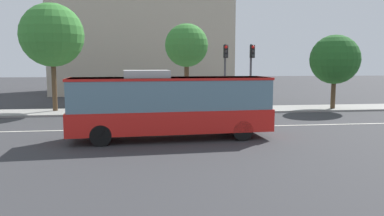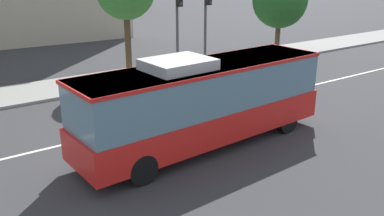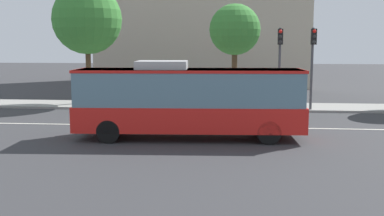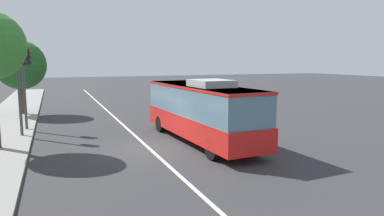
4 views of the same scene
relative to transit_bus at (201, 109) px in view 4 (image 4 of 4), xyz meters
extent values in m
plane|color=#333335|center=(-0.37, 3.03, -1.81)|extent=(160.00, 160.00, 0.00)
cube|color=silver|center=(-0.37, 3.03, -1.80)|extent=(76.00, 0.16, 0.01)
cube|color=red|center=(0.02, 0.00, -0.83)|extent=(10.12, 3.05, 1.10)
cube|color=slate|center=(0.02, 0.00, 0.50)|extent=(9.92, 2.96, 1.58)
cube|color=red|center=(0.02, 0.00, 1.23)|extent=(10.02, 3.02, 0.12)
cube|color=#B2B2B2|center=(-1.17, -0.07, 1.47)|extent=(2.30, 1.92, 0.36)
cylinder|color=black|center=(3.36, 1.29, -1.31)|extent=(1.02, 0.35, 1.00)
cylinder|color=black|center=(3.48, -0.91, -1.31)|extent=(1.02, 0.35, 1.00)
cylinder|color=black|center=(-3.43, 0.91, -1.31)|extent=(1.02, 0.35, 1.00)
cylinder|color=black|center=(-3.31, -1.29, -1.31)|extent=(1.02, 0.35, 1.00)
cylinder|color=#47474C|center=(6.74, 9.06, 0.79)|extent=(0.16, 0.16, 5.20)
cube|color=black|center=(6.76, 8.78, 2.84)|extent=(0.33, 0.29, 0.96)
sphere|color=red|center=(6.76, 8.63, 3.16)|extent=(0.22, 0.22, 0.22)
sphere|color=#2D2D2D|center=(6.76, 8.63, 2.84)|extent=(0.22, 0.22, 0.22)
sphere|color=#2D2D2D|center=(6.76, 8.63, 2.52)|extent=(0.22, 0.22, 0.22)
cylinder|color=#47474C|center=(4.78, 9.19, 0.79)|extent=(0.16, 0.16, 5.20)
cube|color=black|center=(4.76, 8.91, 2.84)|extent=(0.33, 0.30, 0.96)
sphere|color=red|center=(4.75, 8.76, 3.16)|extent=(0.22, 0.22, 0.22)
sphere|color=#2D2D2D|center=(4.75, 8.76, 2.84)|extent=(0.22, 0.22, 0.22)
sphere|color=#2D2D2D|center=(4.75, 8.76, 2.52)|extent=(0.22, 0.22, 0.22)
cylinder|color=#4C3823|center=(13.81, 9.70, -0.51)|extent=(0.36, 0.36, 2.61)
sphere|color=#235B23|center=(13.81, 9.70, 2.26)|extent=(3.92, 3.92, 3.92)
camera|label=1|loc=(-1.27, -18.44, 2.03)|focal=34.73mm
camera|label=2|loc=(-8.50, -11.41, 4.61)|focal=38.44mm
camera|label=3|loc=(2.06, -20.08, 2.35)|focal=43.04mm
camera|label=4|loc=(-17.06, 7.41, 2.63)|focal=32.33mm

